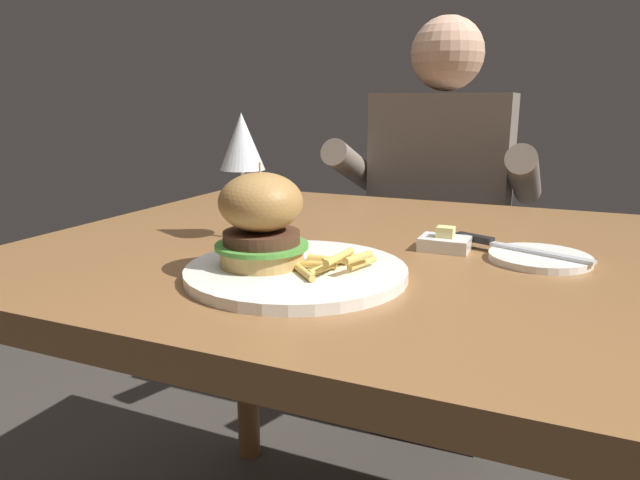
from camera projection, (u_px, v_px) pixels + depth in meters
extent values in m
cube|color=brown|center=(383.00, 258.00, 0.90)|extent=(1.10, 0.88, 0.04)
cylinder|color=brown|center=(246.00, 337.00, 1.51)|extent=(0.06, 0.06, 0.70)
cylinder|color=white|center=(296.00, 272.00, 0.73)|extent=(0.28, 0.28, 0.01)
cylinder|color=tan|center=(262.00, 256.00, 0.73)|extent=(0.11, 0.11, 0.02)
cylinder|color=#4C9338|center=(262.00, 246.00, 0.73)|extent=(0.12, 0.12, 0.01)
cylinder|color=#4C2D1E|center=(262.00, 237.00, 0.73)|extent=(0.10, 0.10, 0.02)
ellipsoid|color=#A97A41|center=(261.00, 202.00, 0.72)|extent=(0.11, 0.11, 0.08)
cylinder|color=#CCB78C|center=(260.00, 182.00, 0.71)|extent=(0.00, 0.00, 0.05)
cylinder|color=#EABC5B|center=(328.00, 259.00, 0.74)|extent=(0.05, 0.01, 0.01)
cylinder|color=#EABC5B|center=(302.00, 271.00, 0.69)|extent=(0.06, 0.06, 0.01)
cylinder|color=#E0B251|center=(362.00, 263.00, 0.71)|extent=(0.02, 0.05, 0.01)
cylinder|color=#E0B251|center=(320.00, 269.00, 0.69)|extent=(0.02, 0.05, 0.01)
cylinder|color=gold|center=(312.00, 264.00, 0.71)|extent=(0.06, 0.02, 0.01)
cylinder|color=#E0B251|center=(345.00, 259.00, 0.72)|extent=(0.04, 0.05, 0.01)
cylinder|color=#E0B251|center=(358.00, 258.00, 0.69)|extent=(0.02, 0.05, 0.01)
cylinder|color=#E0B251|center=(339.00, 257.00, 0.70)|extent=(0.02, 0.07, 0.01)
cylinder|color=silver|center=(245.00, 237.00, 0.93)|extent=(0.07, 0.07, 0.00)
cylinder|color=silver|center=(244.00, 203.00, 0.92)|extent=(0.01, 0.01, 0.11)
cone|color=silver|center=(242.00, 141.00, 0.90)|extent=(0.07, 0.07, 0.09)
cylinder|color=white|center=(540.00, 257.00, 0.80)|extent=(0.14, 0.14, 0.01)
cube|color=silver|center=(540.00, 252.00, 0.80)|extent=(0.14, 0.07, 0.00)
cube|color=black|center=(474.00, 238.00, 0.87)|extent=(0.06, 0.04, 0.01)
cube|color=white|center=(445.00, 244.00, 0.86)|extent=(0.07, 0.06, 0.02)
cube|color=#F4E58C|center=(445.00, 232.00, 0.86)|extent=(0.03, 0.02, 0.02)
cube|color=#282833|center=(432.00, 356.00, 1.68)|extent=(0.30, 0.22, 0.46)
cube|color=#72665B|center=(441.00, 191.00, 1.56)|extent=(0.36, 0.20, 0.52)
sphere|color=tan|center=(447.00, 54.00, 1.48)|extent=(0.19, 0.19, 0.19)
cylinder|color=#72665B|center=(355.00, 169.00, 1.56)|extent=(0.07, 0.34, 0.18)
cylinder|color=#72665B|center=(525.00, 177.00, 1.39)|extent=(0.07, 0.34, 0.18)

